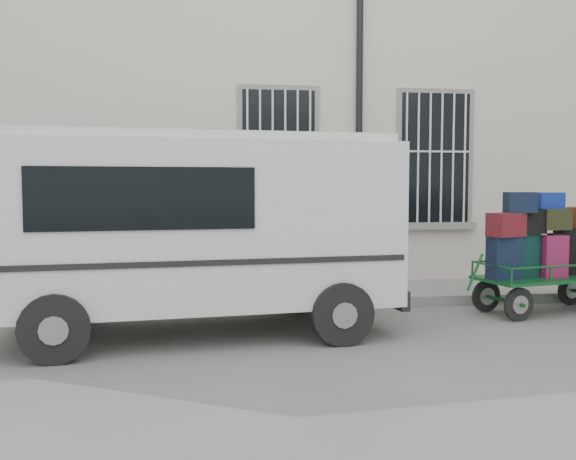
# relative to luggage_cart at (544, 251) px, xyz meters

# --- Properties ---
(ground) EXTENTS (80.00, 80.00, 0.00)m
(ground) POSITION_rel_luggage_cart_xyz_m (-3.04, -0.70, -0.87)
(ground) COLOR slate
(ground) RESTS_ON ground
(building) EXTENTS (24.00, 5.15, 6.00)m
(building) POSITION_rel_luggage_cart_xyz_m (-3.04, 4.80, 2.13)
(building) COLOR beige
(building) RESTS_ON ground
(sidewalk) EXTENTS (24.00, 1.70, 0.15)m
(sidewalk) POSITION_rel_luggage_cart_xyz_m (-3.04, 1.50, -0.79)
(sidewalk) COLOR slate
(sidewalk) RESTS_ON ground
(luggage_cart) EXTENTS (2.37, 1.29, 1.69)m
(luggage_cart) POSITION_rel_luggage_cart_xyz_m (0.00, 0.00, 0.00)
(luggage_cart) COLOR black
(luggage_cart) RESTS_ON ground
(van) EXTENTS (4.89, 2.54, 2.37)m
(van) POSITION_rel_luggage_cart_xyz_m (-4.81, -0.59, 0.49)
(van) COLOR silver
(van) RESTS_ON ground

